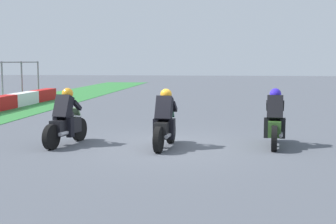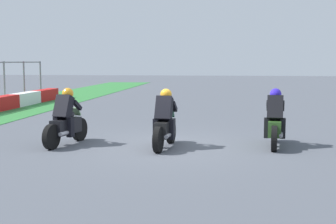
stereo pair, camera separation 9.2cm
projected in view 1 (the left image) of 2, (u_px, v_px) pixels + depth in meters
ground_plane at (167, 146)px, 12.26m from camera, size 120.00×120.00×0.00m
rider_lane_a at (275, 123)px, 12.18m from camera, size 2.04×0.57×1.51m
rider_lane_b at (165, 124)px, 11.99m from camera, size 2.04×0.57×1.51m
rider_lane_c at (66, 122)px, 12.37m from camera, size 2.02×0.63×1.51m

